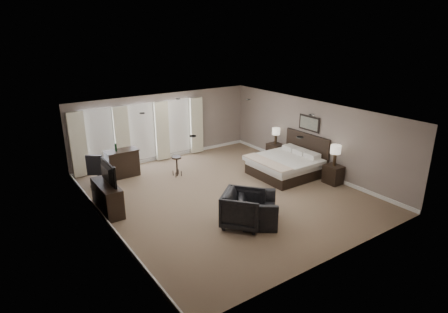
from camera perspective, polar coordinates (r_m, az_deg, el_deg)
room at (r=11.43m, az=0.31°, el=0.22°), size 7.60×8.60×2.64m
window_bay at (r=14.49m, az=-12.35°, el=3.45°), size 5.25×0.20×2.30m
bed at (r=13.28m, az=9.19°, el=-0.11°), size 2.16×2.06×1.37m
nightstand_near at (r=13.12m, az=16.29°, el=-2.63°), size 0.47×0.58×0.63m
nightstand_far at (r=14.97m, az=7.80°, el=0.72°), size 0.49×0.60×0.65m
lamp_near at (r=12.89m, az=16.57°, el=0.15°), size 0.34×0.34×0.71m
lamp_far at (r=14.78m, az=7.91°, el=3.10°), size 0.31×0.31×0.64m
wall_art at (r=13.75m, az=12.83°, el=4.95°), size 0.04×0.96×0.56m
dresser at (r=11.16m, az=-17.33°, el=-6.02°), size 0.47×1.47×0.85m
tv at (r=10.96m, az=-17.59°, el=-3.67°), size 0.62×1.08×0.14m
armchair_near at (r=10.08m, az=5.11°, el=-7.40°), size 1.33×1.40×1.03m
armchair_far at (r=9.91m, az=2.94°, el=-7.74°), size 1.40×1.39×1.05m
bar_counter at (r=13.59m, az=-15.22°, el=-0.99°), size 1.12×0.58×0.97m
bar_stool_left at (r=12.65m, az=-16.79°, el=-3.24°), size 0.39×0.39×0.73m
bar_stool_right at (r=13.29m, az=-7.19°, el=-1.50°), size 0.43×0.43×0.72m
desk_chair at (r=12.89m, az=-18.63°, el=-1.94°), size 0.84×0.84×1.19m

